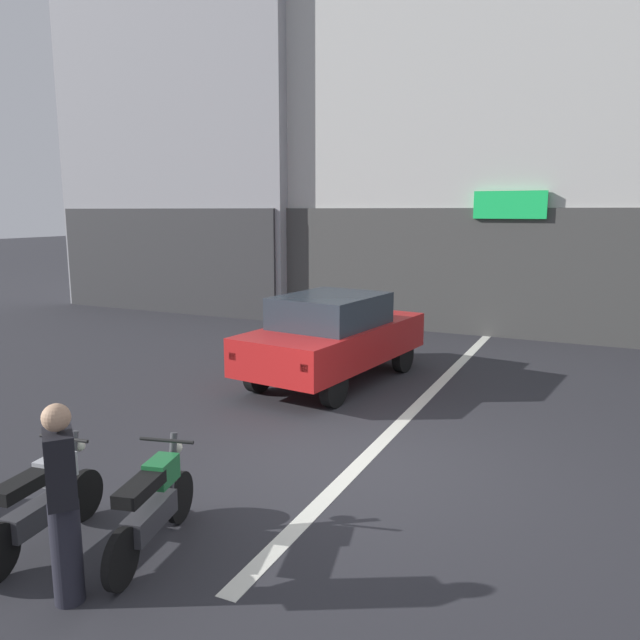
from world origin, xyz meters
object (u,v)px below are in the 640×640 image
at_px(motorcycle_silver_row_leftmost, 43,501).
at_px(car_red_crossing_near, 334,335).
at_px(motorcycle_green_row_left_mid, 153,504).
at_px(person_by_motorcycles, 63,503).
at_px(car_grey_down_street, 553,289).

bearing_deg(motorcycle_silver_row_leftmost, car_red_crossing_near, 88.55).
bearing_deg(motorcycle_green_row_left_mid, motorcycle_silver_row_leftmost, -158.17).
xyz_separation_m(car_red_crossing_near, motorcycle_green_row_left_mid, (0.81, -5.94, -0.43)).
xyz_separation_m(motorcycle_green_row_left_mid, person_by_motorcycles, (-0.12, -0.89, 0.40)).
relative_size(car_red_crossing_near, motorcycle_silver_row_leftmost, 2.58).
relative_size(car_grey_down_street, person_by_motorcycles, 2.56).
xyz_separation_m(car_red_crossing_near, motorcycle_silver_row_leftmost, (-0.16, -6.33, -0.43)).
xyz_separation_m(car_red_crossing_near, car_grey_down_street, (3.06, 8.92, 0.00)).
bearing_deg(car_red_crossing_near, motorcycle_green_row_left_mid, -82.25).
relative_size(car_red_crossing_near, car_grey_down_street, 1.00).
bearing_deg(motorcycle_green_row_left_mid, car_red_crossing_near, 97.75).
height_order(motorcycle_silver_row_leftmost, person_by_motorcycles, person_by_motorcycles).
bearing_deg(person_by_motorcycles, motorcycle_silver_row_leftmost, 149.15).
distance_m(motorcycle_silver_row_leftmost, motorcycle_green_row_left_mid, 1.04).
bearing_deg(car_red_crossing_near, car_grey_down_street, 71.06).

